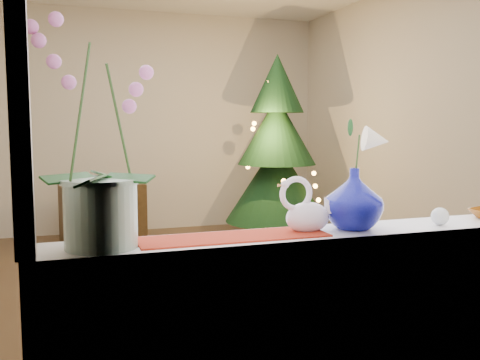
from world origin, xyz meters
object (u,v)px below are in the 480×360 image
Objects in this scene: side_table at (103,214)px; orchid_pot at (99,133)px; paperweight at (440,216)px; blue_vase at (354,194)px; xmas_tree at (277,149)px; swan at (308,206)px.

orchid_pot is at bearing -100.54° from side_table.
orchid_pot is 1.39m from paperweight.
blue_vase is 3.86m from xmas_tree.
blue_vase reaches higher than side_table.
paperweight is at bearing -102.35° from xmas_tree.
paperweight is at bearing -82.67° from side_table.
swan reaches higher than paperweight.
blue_vase is at bearing 172.88° from paperweight.
blue_vase is at bearing 7.08° from swan.
xmas_tree reaches higher than blue_vase.
blue_vase is 3.83× the size of paperweight.
blue_vase is (0.97, 0.02, -0.24)m from orchid_pot.
paperweight is (0.57, -0.05, -0.07)m from swan.
paperweight reaches higher than side_table.
blue_vase is 0.39m from paperweight.
xmas_tree is at bearing 72.07° from blue_vase.
xmas_tree is (1.39, 3.67, 0.03)m from swan.
side_table is at bearing 164.43° from xmas_tree.
orchid_pot is 3.20× the size of swan.
orchid_pot reaches higher than blue_vase.
side_table is (0.30, 4.21, -0.97)m from orchid_pot.
paperweight is at bearing -7.12° from blue_vase.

